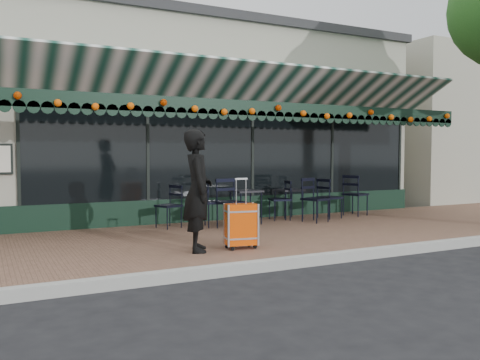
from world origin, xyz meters
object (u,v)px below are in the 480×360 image
cafe_table_a (289,192)px  chair_a_extra (355,195)px  cafe_table_b (246,193)px  suitcase (241,225)px  chair_a_front (315,200)px  chair_a_left (280,200)px  chair_a_right (330,198)px  chair_b_right (216,203)px  woman (198,191)px  chair_b_front (232,203)px  chair_b_left (169,206)px

cafe_table_a → chair_a_extra: 1.72m
cafe_table_b → chair_a_extra: (2.94, 0.08, -0.14)m
cafe_table_b → chair_a_extra: chair_a_extra is taller
suitcase → chair_a_front: 3.41m
suitcase → chair_a_left: bearing=59.0°
cafe_table_b → chair_a_right: chair_a_right is taller
cafe_table_a → cafe_table_b: cafe_table_b is taller
suitcase → chair_a_right: bearing=44.6°
chair_a_front → chair_a_extra: chair_a_extra is taller
suitcase → chair_b_right: suitcase is taller
chair_a_left → cafe_table_b: bearing=-65.7°
cafe_table_a → cafe_table_b: size_ratio=0.94×
chair_a_right → chair_a_front: size_ratio=0.96×
chair_a_extra → chair_b_right: chair_a_extra is taller
suitcase → woman: bearing=-179.2°
chair_a_right → chair_b_right: size_ratio=0.96×
woman → chair_b_front: (1.44, 1.82, -0.41)m
chair_a_right → chair_a_front: (-0.64, -0.35, 0.02)m
cafe_table_a → chair_a_extra: (1.71, -0.20, -0.11)m
cafe_table_b → chair_a_extra: size_ratio=0.72×
woman → chair_a_left: (2.94, 2.49, -0.46)m
woman → cafe_table_a: 4.15m
chair_a_front → chair_a_extra: size_ratio=0.98×
chair_a_right → chair_b_left: (-3.69, 0.23, -0.03)m
chair_a_left → chair_b_front: (-1.50, -0.67, 0.05)m
cafe_table_a → chair_b_front: (-1.79, -0.76, -0.10)m
cafe_table_a → chair_a_right: (0.85, -0.36, -0.14)m
cafe_table_a → chair_b_left: chair_b_left is taller
suitcase → chair_b_front: suitcase is taller
chair_a_front → chair_b_left: size_ratio=1.12×
woman → chair_a_extra: bearing=-46.5°
chair_a_left → chair_a_right: chair_a_right is taller
chair_a_right → chair_b_right: 2.79m
woman → chair_a_left: woman is taller
woman → chair_a_left: size_ratio=2.07×
woman → cafe_table_a: woman is taller
suitcase → chair_a_right: suitcase is taller
chair_a_left → chair_a_front: size_ratio=0.92×
chair_b_left → chair_b_right: size_ratio=0.90×
chair_a_right → chair_a_extra: chair_a_extra is taller
chair_a_left → chair_b_right: size_ratio=0.92×
cafe_table_b → suitcase: bearing=-119.2°
cafe_table_b → chair_a_right: bearing=-2.1°
chair_a_left → chair_a_extra: chair_a_extra is taller
chair_a_front → chair_b_left: 3.11m
cafe_table_a → suitcase: bearing=-133.8°
chair_b_right → chair_b_front: bearing=-144.4°
woman → chair_b_left: bearing=8.9°
chair_b_right → woman: bearing=162.1°
chair_a_front → chair_b_front: (-1.99, -0.05, 0.02)m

